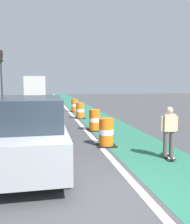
% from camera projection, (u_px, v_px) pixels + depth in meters
% --- Properties ---
extents(ground_plane, '(100.00, 100.00, 0.00)m').
position_uv_depth(ground_plane, '(105.00, 200.00, 5.06)').
color(ground_plane, '#424244').
extents(bike_lane_strip, '(2.50, 80.00, 0.01)m').
position_uv_depth(bike_lane_strip, '(96.00, 118.00, 17.22)').
color(bike_lane_strip, '#286B51').
rests_on(bike_lane_strip, ground).
extents(lane_divider_stripe, '(0.20, 80.00, 0.01)m').
position_uv_depth(lane_divider_stripe, '(75.00, 118.00, 16.91)').
color(lane_divider_stripe, silver).
rests_on(lane_divider_stripe, ground).
extents(skateboarder_on_lane, '(0.57, 0.82, 1.69)m').
position_uv_depth(skateboarder_on_lane, '(169.00, 131.00, 7.81)').
color(skateboarder_on_lane, black).
rests_on(skateboarder_on_lane, ground).
extents(parked_suv_nearest, '(1.96, 4.62, 2.04)m').
position_uv_depth(parked_suv_nearest, '(32.00, 133.00, 6.87)').
color(parked_suv_nearest, '#9EA0A5').
rests_on(parked_suv_nearest, ground).
extents(parked_sedan_second, '(2.04, 4.17, 1.70)m').
position_uv_depth(parked_sedan_second, '(34.00, 114.00, 12.66)').
color(parked_sedan_second, black).
rests_on(parked_sedan_second, ground).
extents(traffic_barrel_front, '(0.73, 0.73, 1.09)m').
position_uv_depth(traffic_barrel_front, '(106.00, 133.00, 9.41)').
color(traffic_barrel_front, orange).
rests_on(traffic_barrel_front, ground).
extents(traffic_barrel_mid, '(0.73, 0.73, 1.09)m').
position_uv_depth(traffic_barrel_mid, '(94.00, 120.00, 12.50)').
color(traffic_barrel_mid, orange).
rests_on(traffic_barrel_mid, ground).
extents(traffic_barrel_back, '(0.73, 0.73, 1.09)m').
position_uv_depth(traffic_barrel_back, '(80.00, 111.00, 16.85)').
color(traffic_barrel_back, orange).
rests_on(traffic_barrel_back, ground).
extents(traffic_barrel_far, '(0.73, 0.73, 1.09)m').
position_uv_depth(traffic_barrel_far, '(75.00, 106.00, 20.80)').
color(traffic_barrel_far, orange).
rests_on(traffic_barrel_far, ground).
extents(delivery_truck_down_block, '(2.53, 7.66, 3.23)m').
position_uv_depth(delivery_truck_down_block, '(35.00, 88.00, 29.77)').
color(delivery_truck_down_block, beige).
rests_on(delivery_truck_down_block, ground).
extents(traffic_light_corner, '(0.41, 0.32, 5.10)m').
position_uv_depth(traffic_light_corner, '(1.00, 70.00, 19.90)').
color(traffic_light_corner, '#2D2D2D').
rests_on(traffic_light_corner, ground).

